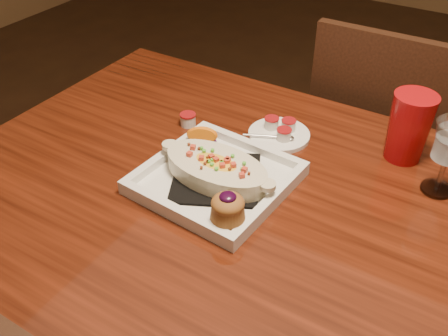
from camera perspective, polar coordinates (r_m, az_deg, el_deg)
The scene contains 6 objects.
table at distance 1.01m, azimuth 8.38°, elevation -9.91°, with size 1.50×0.90×0.75m.
chair_far at distance 1.57m, azimuth 17.52°, elevation 1.27°, with size 0.42×0.42×0.93m.
plate at distance 0.99m, azimuth -0.83°, elevation -0.91°, with size 0.30×0.30×0.08m.
saucer at distance 1.15m, azimuth 6.28°, elevation 4.03°, with size 0.14×0.14×0.10m.
creamer_loose at distance 1.19m, azimuth -4.14°, elevation 5.56°, with size 0.04×0.04×0.03m.
red_tumbler at distance 1.11m, azimuth 20.38°, elevation 4.37°, with size 0.09×0.09×0.15m, color #A90C10.
Camera 1 is at (0.23, -0.66, 1.39)m, focal length 40.00 mm.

